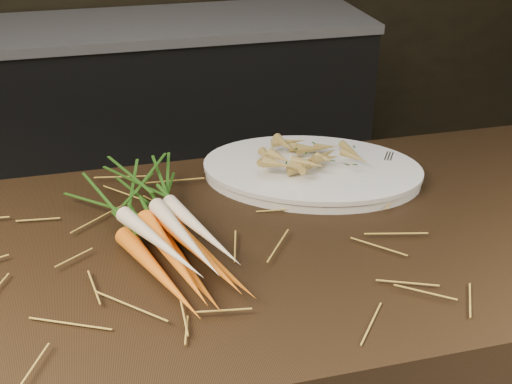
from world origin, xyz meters
TOP-DOWN VIEW (x-y plane):
  - back_counter at (0.30, 2.18)m, footprint 1.82×0.62m
  - straw_bedding at (0.00, 0.30)m, footprint 1.40×0.60m
  - root_veg_bunch at (0.08, 0.36)m, footprint 0.29×0.51m
  - serving_platter at (0.42, 0.50)m, footprint 0.53×0.45m
  - roasted_veg_heap at (0.42, 0.50)m, footprint 0.26×0.23m
  - serving_fork at (0.57, 0.42)m, footprint 0.10×0.15m

SIDE VIEW (x-z plane):
  - back_counter at x=0.30m, z-range 0.00..0.84m
  - straw_bedding at x=0.00m, z-range 0.90..0.92m
  - serving_platter at x=0.42m, z-range 0.90..0.92m
  - serving_fork at x=0.57m, z-range 0.92..0.93m
  - root_veg_bunch at x=0.08m, z-range 0.90..0.99m
  - roasted_veg_heap at x=0.42m, z-range 0.92..0.97m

